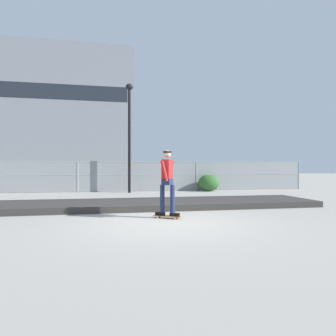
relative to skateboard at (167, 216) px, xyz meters
name	(u,v)px	position (x,y,z in m)	size (l,w,h in m)	color
ground_plane	(166,222)	(-0.12, -0.49, -0.06)	(120.00, 120.00, 0.00)	#9E998E
gravel_berm	(153,204)	(-0.12, 2.36, 0.05)	(12.17, 2.50, 0.22)	#33302D
skateboard	(167,216)	(0.00, 0.00, 0.00)	(0.79, 0.58, 0.07)	#9E5B33
skater	(167,178)	(0.00, 0.00, 1.08)	(0.67, 0.62, 1.86)	black
chain_fence	(139,176)	(-0.12, 9.18, 0.88)	(21.96, 0.06, 1.85)	gray
street_lamp	(129,124)	(-0.76, 8.31, 3.93)	(0.44, 0.44, 6.35)	black
parked_car_near	(54,176)	(-5.96, 12.98, 0.78)	(4.47, 2.09, 1.66)	silver
parked_car_mid	(144,176)	(0.52, 13.09, 0.78)	(4.56, 2.27, 1.66)	#474C54
library_building	(57,115)	(-12.57, 45.14, 11.17)	(27.43, 12.32, 22.45)	slate
shrub_left	(209,183)	(4.15, 8.55, 0.46)	(1.33, 1.09, 1.03)	#2D5B28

